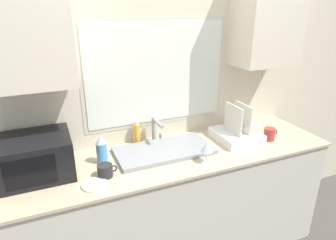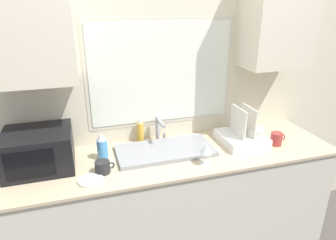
{
  "view_description": "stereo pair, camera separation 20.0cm",
  "coord_description": "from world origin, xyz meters",
  "px_view_note": "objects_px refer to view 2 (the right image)",
  "views": [
    {
      "loc": [
        -0.78,
        -1.43,
        1.93
      ],
      "look_at": [
        -0.05,
        0.28,
        1.19
      ],
      "focal_mm": 32.0,
      "sensor_mm": 36.0,
      "label": 1
    },
    {
      "loc": [
        -0.59,
        -1.5,
        1.93
      ],
      "look_at": [
        -0.05,
        0.28,
        1.19
      ],
      "focal_mm": 32.0,
      "sensor_mm": 36.0,
      "label": 2
    }
  ],
  "objects_px": {
    "soap_bottle": "(140,132)",
    "wine_glass": "(206,149)",
    "spray_bottle": "(102,147)",
    "microwave": "(39,150)",
    "faucet": "(159,127)",
    "dish_rack": "(243,136)",
    "mug_near_sink": "(103,167)"
  },
  "relations": [
    {
      "from": "faucet",
      "to": "soap_bottle",
      "type": "distance_m",
      "value": 0.15
    },
    {
      "from": "faucet",
      "to": "spray_bottle",
      "type": "xyz_separation_m",
      "value": [
        -0.44,
        -0.15,
        -0.03
      ]
    },
    {
      "from": "microwave",
      "to": "mug_near_sink",
      "type": "height_order",
      "value": "microwave"
    },
    {
      "from": "dish_rack",
      "to": "soap_bottle",
      "type": "xyz_separation_m",
      "value": [
        -0.75,
        0.25,
        0.02
      ]
    },
    {
      "from": "soap_bottle",
      "to": "microwave",
      "type": "bearing_deg",
      "value": -165.4
    },
    {
      "from": "microwave",
      "to": "spray_bottle",
      "type": "relative_size",
      "value": 2.15
    },
    {
      "from": "dish_rack",
      "to": "soap_bottle",
      "type": "relative_size",
      "value": 1.78
    },
    {
      "from": "faucet",
      "to": "spray_bottle",
      "type": "relative_size",
      "value": 1.03
    },
    {
      "from": "spray_bottle",
      "to": "mug_near_sink",
      "type": "distance_m",
      "value": 0.19
    },
    {
      "from": "faucet",
      "to": "dish_rack",
      "type": "distance_m",
      "value": 0.65
    },
    {
      "from": "spray_bottle",
      "to": "wine_glass",
      "type": "bearing_deg",
      "value": -22.72
    },
    {
      "from": "spray_bottle",
      "to": "mug_near_sink",
      "type": "height_order",
      "value": "spray_bottle"
    },
    {
      "from": "spray_bottle",
      "to": "soap_bottle",
      "type": "height_order",
      "value": "spray_bottle"
    },
    {
      "from": "microwave",
      "to": "mug_near_sink",
      "type": "distance_m",
      "value": 0.43
    },
    {
      "from": "mug_near_sink",
      "to": "wine_glass",
      "type": "distance_m",
      "value": 0.68
    },
    {
      "from": "soap_bottle",
      "to": "mug_near_sink",
      "type": "bearing_deg",
      "value": -130.99
    },
    {
      "from": "mug_near_sink",
      "to": "wine_glass",
      "type": "xyz_separation_m",
      "value": [
        0.67,
        -0.09,
        0.07
      ]
    },
    {
      "from": "soap_bottle",
      "to": "mug_near_sink",
      "type": "height_order",
      "value": "soap_bottle"
    },
    {
      "from": "dish_rack",
      "to": "soap_bottle",
      "type": "distance_m",
      "value": 0.79
    },
    {
      "from": "faucet",
      "to": "microwave",
      "type": "xyz_separation_m",
      "value": [
        -0.84,
        -0.14,
        0.0
      ]
    },
    {
      "from": "faucet",
      "to": "dish_rack",
      "type": "height_order",
      "value": "dish_rack"
    },
    {
      "from": "mug_near_sink",
      "to": "spray_bottle",
      "type": "bearing_deg",
      "value": 84.36
    },
    {
      "from": "mug_near_sink",
      "to": "microwave",
      "type": "bearing_deg",
      "value": 153.8
    },
    {
      "from": "microwave",
      "to": "spray_bottle",
      "type": "bearing_deg",
      "value": -1.07
    },
    {
      "from": "faucet",
      "to": "wine_glass",
      "type": "height_order",
      "value": "faucet"
    },
    {
      "from": "dish_rack",
      "to": "spray_bottle",
      "type": "relative_size",
      "value": 1.69
    },
    {
      "from": "soap_bottle",
      "to": "wine_glass",
      "type": "height_order",
      "value": "soap_bottle"
    },
    {
      "from": "microwave",
      "to": "wine_glass",
      "type": "height_order",
      "value": "microwave"
    },
    {
      "from": "microwave",
      "to": "wine_glass",
      "type": "xyz_separation_m",
      "value": [
        1.05,
        -0.28,
        -0.01
      ]
    },
    {
      "from": "wine_glass",
      "to": "spray_bottle",
      "type": "bearing_deg",
      "value": 157.28
    },
    {
      "from": "microwave",
      "to": "spray_bottle",
      "type": "height_order",
      "value": "microwave"
    },
    {
      "from": "soap_bottle",
      "to": "wine_glass",
      "type": "xyz_separation_m",
      "value": [
        0.34,
        -0.46,
        0.03
      ]
    }
  ]
}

